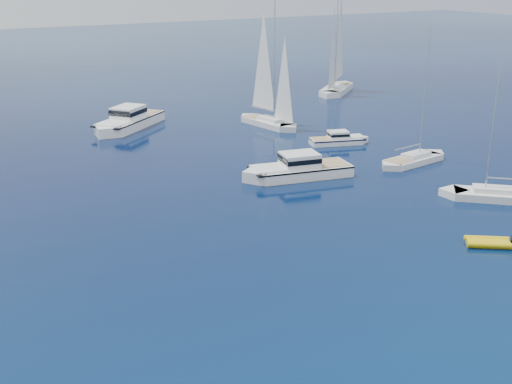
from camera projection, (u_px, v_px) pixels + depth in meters
motor_cruiser_centre at (297, 177)px, 59.42m from camera, size 11.39×5.43×2.87m
motor_cruiser_far_r at (339, 144)px, 70.57m from camera, size 7.29×4.16×1.83m
motor_cruiser_distant at (128, 128)px, 77.49m from camera, size 12.13×10.83×3.28m
sailboat_mid_r at (496, 199)px, 53.73m from camera, size 8.89×8.42×14.29m
sailboat_centre at (413, 163)px, 63.66m from camera, size 9.43×3.70×13.50m
sailboat_sails_r at (268, 125)px, 78.72m from camera, size 4.31×10.55×15.07m
sailboat_sails_far at (336, 92)px, 99.56m from camera, size 11.69×10.52×18.39m
tender_yellow at (488, 246)px, 44.83m from camera, size 3.62×3.31×0.95m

